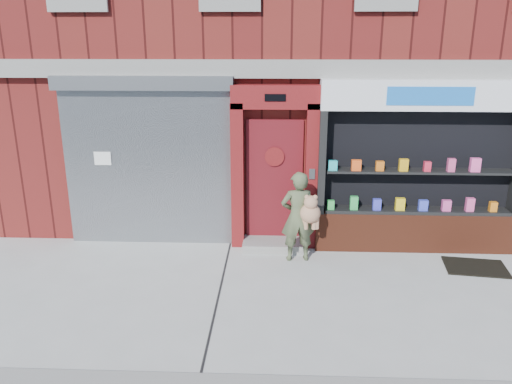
{
  "coord_description": "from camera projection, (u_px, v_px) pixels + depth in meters",
  "views": [
    {
      "loc": [
        -0.73,
        -6.62,
        3.65
      ],
      "look_at": [
        -1.04,
        1.0,
        1.28
      ],
      "focal_mm": 35.0,
      "sensor_mm": 36.0,
      "label": 1
    }
  ],
  "objects": [
    {
      "name": "pharmacy_bay",
      "position": [
        419.0,
        175.0,
        8.63
      ],
      "size": [
        3.5,
        0.41,
        3.0
      ],
      "color": "maroon",
      "rests_on": "ground"
    },
    {
      "name": "ground",
      "position": [
        323.0,
        296.0,
        7.37
      ],
      "size": [
        80.0,
        80.0,
        0.0
      ],
      "primitive_type": "plane",
      "color": "#9E9E99",
      "rests_on": "ground"
    },
    {
      "name": "woman",
      "position": [
        300.0,
        216.0,
        8.33
      ],
      "size": [
        0.68,
        0.46,
        1.56
      ],
      "color": "#4D5839",
      "rests_on": "ground"
    },
    {
      "name": "building",
      "position": [
        308.0,
        22.0,
        11.9
      ],
      "size": [
        12.0,
        8.16,
        8.0
      ],
      "color": "#5B1614",
      "rests_on": "ground"
    },
    {
      "name": "red_door_bay",
      "position": [
        274.0,
        168.0,
        8.75
      ],
      "size": [
        1.52,
        0.58,
        2.9
      ],
      "color": "#601012",
      "rests_on": "ground"
    },
    {
      "name": "shutter_bay",
      "position": [
        148.0,
        152.0,
        8.82
      ],
      "size": [
        3.1,
        0.3,
        3.04
      ],
      "color": "gray",
      "rests_on": "ground"
    },
    {
      "name": "doormat",
      "position": [
        475.0,
        267.0,
        8.26
      ],
      "size": [
        1.06,
        0.81,
        0.02
      ],
      "primitive_type": "cube",
      "rotation": [
        0.0,
        0.0,
        -0.13
      ],
      "color": "black",
      "rests_on": "ground"
    }
  ]
}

